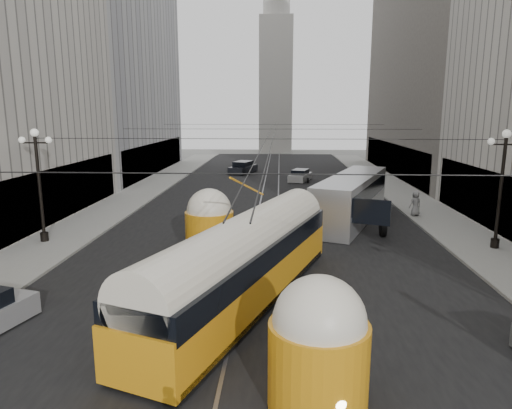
# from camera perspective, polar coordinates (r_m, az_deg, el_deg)

# --- Properties ---
(road) EXTENTS (20.00, 85.00, 0.02)m
(road) POSITION_cam_1_polar(r_m,az_deg,el_deg) (39.76, 1.73, 0.76)
(road) COLOR black
(road) RESTS_ON ground
(sidewalk_left) EXTENTS (4.00, 72.00, 0.15)m
(sidewalk_left) POSITION_cam_1_polar(r_m,az_deg,el_deg) (45.04, -13.62, 1.81)
(sidewalk_left) COLOR gray
(sidewalk_left) RESTS_ON ground
(sidewalk_right) EXTENTS (4.00, 72.00, 0.15)m
(sidewalk_right) POSITION_cam_1_polar(r_m,az_deg,el_deg) (44.60, 17.44, 1.51)
(sidewalk_right) COLOR gray
(sidewalk_right) RESTS_ON ground
(rail_left) EXTENTS (0.12, 85.00, 0.04)m
(rail_left) POSITION_cam_1_polar(r_m,az_deg,el_deg) (39.78, 0.65, 0.77)
(rail_left) COLOR gray
(rail_left) RESTS_ON ground
(rail_right) EXTENTS (0.12, 85.00, 0.04)m
(rail_right) POSITION_cam_1_polar(r_m,az_deg,el_deg) (39.75, 2.81, 0.75)
(rail_right) COLOR gray
(rail_right) RESTS_ON ground
(building_left_far) EXTENTS (12.60, 28.60, 28.60)m
(building_left_far) POSITION_cam_1_polar(r_m,az_deg,el_deg) (58.79, -18.71, 17.67)
(building_left_far) COLOR #999999
(building_left_far) RESTS_ON ground
(building_right_far) EXTENTS (12.60, 32.60, 32.60)m
(building_right_far) POSITION_cam_1_polar(r_m,az_deg,el_deg) (58.50, 23.46, 19.36)
(building_right_far) COLOR #514C47
(building_right_far) RESTS_ON ground
(distant_tower) EXTENTS (6.00, 6.00, 31.36)m
(distant_tower) POSITION_cam_1_polar(r_m,az_deg,el_deg) (86.88, 2.52, 16.50)
(distant_tower) COLOR #B2AFA8
(distant_tower) RESTS_ON ground
(lamppost_left_mid) EXTENTS (1.86, 0.44, 6.37)m
(lamppost_left_mid) POSITION_cam_1_polar(r_m,az_deg,el_deg) (28.22, -25.50, 2.91)
(lamppost_left_mid) COLOR black
(lamppost_left_mid) RESTS_ON sidewalk_left
(lamppost_right_mid) EXTENTS (1.86, 0.44, 6.37)m
(lamppost_right_mid) POSITION_cam_1_polar(r_m,az_deg,el_deg) (27.47, 28.34, 2.44)
(lamppost_right_mid) COLOR black
(lamppost_right_mid) RESTS_ON sidewalk_right
(catenary) EXTENTS (25.00, 72.00, 0.23)m
(catenary) POSITION_cam_1_polar(r_m,az_deg,el_deg) (38.08, 1.93, 9.20)
(catenary) COLOR black
(catenary) RESTS_ON ground
(streetcar) EXTENTS (7.26, 15.27, 3.54)m
(streetcar) POSITION_cam_1_polar(r_m,az_deg,el_deg) (17.90, -1.44, -7.04)
(streetcar) COLOR orange
(streetcar) RESTS_ON ground
(city_bus) EXTENTS (6.84, 12.78, 3.13)m
(city_bus) POSITION_cam_1_polar(r_m,az_deg,el_deg) (32.11, 11.90, 1.03)
(city_bus) COLOR #A4A5A9
(city_bus) RESTS_ON ground
(sedan_white_far) EXTENTS (2.81, 4.38, 1.28)m
(sedan_white_far) POSITION_cam_1_polar(r_m,az_deg,el_deg) (49.91, 5.55, 3.59)
(sedan_white_far) COLOR silver
(sedan_white_far) RESTS_ON ground
(sedan_dark_far) EXTENTS (3.41, 5.10, 1.49)m
(sedan_dark_far) POSITION_cam_1_polar(r_m,az_deg,el_deg) (56.05, -1.63, 4.61)
(sedan_dark_far) COLOR black
(sedan_dark_far) RESTS_ON ground
(pedestrian_sidewalk_right) EXTENTS (1.00, 0.81, 1.78)m
(pedestrian_sidewalk_right) POSITION_cam_1_polar(r_m,az_deg,el_deg) (34.25, 19.32, 0.13)
(pedestrian_sidewalk_right) COLOR gray
(pedestrian_sidewalk_right) RESTS_ON sidewalk_right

